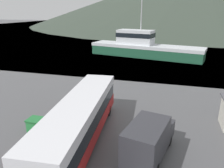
{
  "coord_description": "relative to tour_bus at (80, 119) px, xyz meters",
  "views": [
    {
      "loc": [
        3.58,
        -2.9,
        9.05
      ],
      "look_at": [
        -2.04,
        17.28,
        2.0
      ],
      "focal_mm": 35.0,
      "sensor_mm": 36.0,
      "label": 1
    }
  ],
  "objects": [
    {
      "name": "water_surface",
      "position": [
        2.27,
        135.05,
        -1.81
      ],
      "size": [
        240.0,
        240.0,
        0.0
      ],
      "primitive_type": "plane",
      "color": "#475B6B",
      "rests_on": "ground"
    },
    {
      "name": "tour_bus",
      "position": [
        0.0,
        0.0,
        0.0
      ],
      "size": [
        3.77,
        13.02,
        3.2
      ],
      "rotation": [
        0.0,
        0.0,
        0.09
      ],
      "color": "red",
      "rests_on": "ground"
    },
    {
      "name": "delivery_van",
      "position": [
        4.88,
        -0.43,
        -0.47
      ],
      "size": [
        3.1,
        5.56,
        2.55
      ],
      "rotation": [
        0.0,
        0.0,
        -0.21
      ],
      "color": "#2D2D33",
      "rests_on": "ground"
    },
    {
      "name": "fishing_boat",
      "position": [
        -0.03,
        32.46,
        0.16
      ],
      "size": [
        23.59,
        9.61,
        11.31
      ],
      "rotation": [
        0.0,
        0.0,
        4.5
      ],
      "color": "#1E5138",
      "rests_on": "water_surface"
    },
    {
      "name": "storage_bin",
      "position": [
        -4.09,
        0.47,
        -1.29
      ],
      "size": [
        1.13,
        1.11,
        1.02
      ],
      "color": "#287F3D",
      "rests_on": "ground"
    }
  ]
}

